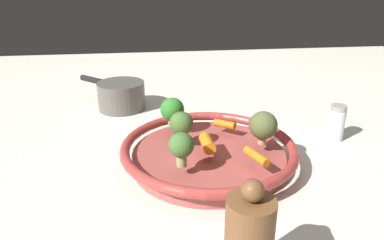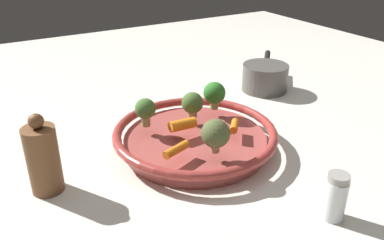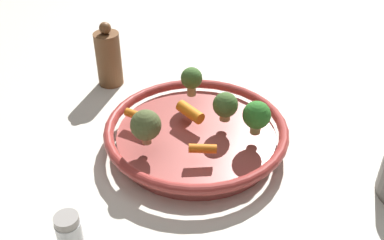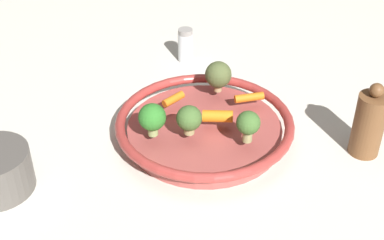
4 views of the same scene
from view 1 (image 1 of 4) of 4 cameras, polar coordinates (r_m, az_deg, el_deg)
The scene contains 11 objects.
ground_plane at distance 0.69m, azimuth 2.61°, elevation -7.00°, with size 2.10×2.10×0.00m, color silver.
serving_bowl at distance 0.68m, azimuth 2.64°, elevation -5.20°, with size 0.33×0.33×0.05m.
baby_carrot_center at distance 0.64m, azimuth 2.43°, elevation -3.68°, with size 0.02×0.02×0.05m, color orange.
baby_carrot_near_rim at distance 0.73m, azimuth 5.21°, elevation -0.66°, with size 0.02×0.02×0.05m, color orange.
baby_carrot_back at distance 0.61m, azimuth 10.15°, elevation -5.71°, with size 0.02×0.02×0.06m, color orange.
broccoli_floret_mid at distance 0.66m, azimuth 11.22°, elevation -0.88°, with size 0.05×0.05×0.06m.
broccoli_floret_large at distance 0.72m, azimuth -3.14°, elevation 1.59°, with size 0.05×0.05×0.06m.
broccoli_floret_edge at distance 0.57m, azimuth -1.71°, elevation -4.15°, with size 0.04×0.04×0.06m.
broccoli_floret_small at distance 0.67m, azimuth -1.70°, elevation -0.65°, with size 0.05×0.05×0.05m.
salt_shaker at distance 0.83m, azimuth 21.92°, elevation -0.42°, with size 0.03×0.03×0.08m.
saucepan at distance 0.97m, azimuth -11.21°, elevation 3.85°, with size 0.18×0.17×0.07m.
Camera 1 is at (0.11, 0.59, 0.34)m, focal length 33.65 mm.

